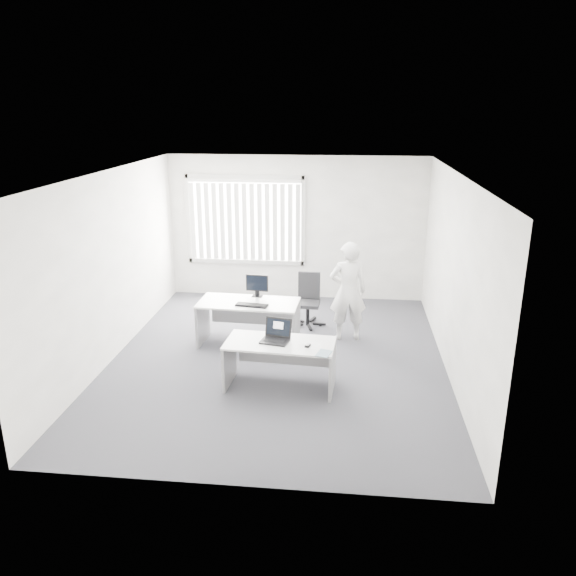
# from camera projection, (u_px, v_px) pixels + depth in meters

# --- Properties ---
(ground) EXTENTS (6.00, 6.00, 0.00)m
(ground) POSITION_uv_depth(u_px,v_px,m) (278.00, 360.00, 8.54)
(ground) COLOR #46464C
(ground) RESTS_ON ground
(wall_back) EXTENTS (5.00, 0.02, 2.80)m
(wall_back) POSITION_uv_depth(u_px,v_px,m) (296.00, 228.00, 10.94)
(wall_back) COLOR white
(wall_back) RESTS_ON ground
(wall_front) EXTENTS (5.00, 0.02, 2.80)m
(wall_front) POSITION_uv_depth(u_px,v_px,m) (237.00, 361.00, 5.27)
(wall_front) COLOR white
(wall_front) RESTS_ON ground
(wall_left) EXTENTS (0.02, 6.00, 2.80)m
(wall_left) POSITION_uv_depth(u_px,v_px,m) (111.00, 266.00, 8.36)
(wall_left) COLOR white
(wall_left) RESTS_ON ground
(wall_right) EXTENTS (0.02, 6.00, 2.80)m
(wall_right) POSITION_uv_depth(u_px,v_px,m) (454.00, 277.00, 7.85)
(wall_right) COLOR white
(wall_right) RESTS_ON ground
(ceiling) EXTENTS (5.00, 6.00, 0.02)m
(ceiling) POSITION_uv_depth(u_px,v_px,m) (276.00, 173.00, 7.67)
(ceiling) COLOR white
(ceiling) RESTS_ON wall_back
(window) EXTENTS (2.32, 0.06, 1.76)m
(window) POSITION_uv_depth(u_px,v_px,m) (245.00, 220.00, 10.96)
(window) COLOR #B8B7B3
(window) RESTS_ON wall_back
(blinds) EXTENTS (2.20, 0.10, 1.50)m
(blinds) POSITION_uv_depth(u_px,v_px,m) (245.00, 222.00, 10.91)
(blinds) COLOR white
(blinds) RESTS_ON wall_back
(desk_near) EXTENTS (1.51, 0.78, 0.67)m
(desk_near) POSITION_uv_depth(u_px,v_px,m) (280.00, 355.00, 7.57)
(desk_near) COLOR silver
(desk_near) RESTS_ON ground
(desk_far) EXTENTS (1.61, 0.81, 0.72)m
(desk_far) POSITION_uv_depth(u_px,v_px,m) (249.00, 314.00, 8.95)
(desk_far) COLOR silver
(desk_far) RESTS_ON ground
(office_chair) EXTENTS (0.55, 0.55, 0.92)m
(office_chair) POSITION_uv_depth(u_px,v_px,m) (308.00, 309.00, 9.83)
(office_chair) COLOR black
(office_chair) RESTS_ON ground
(person) EXTENTS (0.65, 0.48, 1.65)m
(person) POSITION_uv_depth(u_px,v_px,m) (348.00, 291.00, 9.06)
(person) COLOR silver
(person) RESTS_ON ground
(laptop) EXTENTS (0.43, 0.39, 0.29)m
(laptop) POSITION_uv_depth(u_px,v_px,m) (275.00, 332.00, 7.47)
(laptop) COLOR black
(laptop) RESTS_ON desk_near
(paper_sheet) EXTENTS (0.32, 0.24, 0.00)m
(paper_sheet) POSITION_uv_depth(u_px,v_px,m) (310.00, 346.00, 7.40)
(paper_sheet) COLOR white
(paper_sheet) RESTS_ON desk_near
(mouse) EXTENTS (0.08, 0.11, 0.04)m
(mouse) POSITION_uv_depth(u_px,v_px,m) (308.00, 345.00, 7.37)
(mouse) COLOR #B0B0B2
(mouse) RESTS_ON paper_sheet
(booklet) EXTENTS (0.22, 0.26, 0.01)m
(booklet) POSITION_uv_depth(u_px,v_px,m) (324.00, 353.00, 7.16)
(booklet) COLOR silver
(booklet) RESTS_ON desk_near
(keyboard) EXTENTS (0.52, 0.23, 0.02)m
(keyboard) POSITION_uv_depth(u_px,v_px,m) (252.00, 305.00, 8.71)
(keyboard) COLOR black
(keyboard) RESTS_ON desk_far
(monitor) EXTENTS (0.38, 0.15, 0.37)m
(monitor) POSITION_uv_depth(u_px,v_px,m) (257.00, 286.00, 9.09)
(monitor) COLOR black
(monitor) RESTS_ON desk_far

